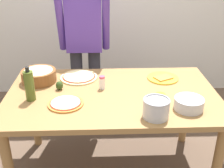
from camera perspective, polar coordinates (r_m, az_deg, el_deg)
dining_table at (r=2.20m, az=0.05°, el=-3.88°), size 1.60×0.96×0.76m
person_cook at (r=2.80m, az=-5.57°, el=8.61°), size 0.49×0.25×1.62m
pizza_raw_on_board at (r=2.41m, az=-6.68°, el=1.42°), size 0.31×0.31×0.02m
pizza_cooked_on_tray at (r=2.02m, az=-9.30°, el=-3.85°), size 0.25×0.25×0.02m
plate_with_slice at (r=2.42m, az=10.19°, el=1.22°), size 0.26×0.26×0.02m
popcorn_bowl at (r=2.39m, az=-14.52°, el=1.83°), size 0.28×0.28×0.11m
mixing_bowl_steel at (r=2.00m, az=15.18°, el=-3.85°), size 0.20×0.20×0.08m
olive_oil_bottle at (r=2.09m, az=-16.27°, el=-0.32°), size 0.07×0.07×0.26m
steel_pot at (r=1.85m, az=8.86°, el=-4.79°), size 0.17×0.17×0.13m
cup_orange at (r=2.01m, az=9.64°, el=-3.05°), size 0.07×0.07×0.08m
salt_shaker at (r=2.20m, az=-2.01°, el=0.31°), size 0.04×0.04×0.11m
avocado at (r=2.23m, az=-10.53°, el=-0.29°), size 0.06×0.06×0.07m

